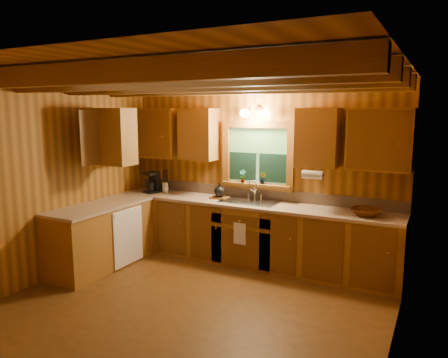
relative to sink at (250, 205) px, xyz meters
name	(u,v)px	position (x,y,z in m)	size (l,w,h in m)	color
room	(190,194)	(0.00, -1.60, 0.44)	(4.20, 4.20, 4.20)	brown
ceiling_beams	(189,82)	(0.00, -1.60, 1.63)	(4.20, 2.54, 0.18)	brown
base_cabinets	(209,235)	(-0.49, -0.32, -0.43)	(4.20, 2.22, 0.86)	brown
countertop	(210,204)	(-0.48, -0.31, 0.02)	(4.20, 2.24, 0.04)	tan
backsplash	(258,193)	(0.00, 0.28, 0.12)	(4.20, 0.02, 0.16)	tan
dishwasher_panel	(128,237)	(-1.47, -0.92, -0.43)	(0.02, 0.60, 0.80)	white
upper_cabinets	(209,136)	(-0.56, -0.18, 0.98)	(4.19, 1.77, 0.78)	brown
window	(258,157)	(0.00, 0.26, 0.67)	(1.12, 0.08, 1.00)	brown
window_sill	(256,185)	(0.00, 0.22, 0.26)	(1.06, 0.14, 0.04)	brown
wall_sconce	(255,113)	(0.00, 0.14, 1.31)	(0.45, 0.21, 0.17)	black
paper_towel_roll	(313,175)	(0.92, -0.07, 0.51)	(0.11, 0.11, 0.27)	white
dish_towel	(240,234)	(0.00, -0.34, -0.34)	(0.18, 0.01, 0.30)	white
sink	(250,205)	(0.00, 0.00, 0.00)	(0.82, 0.48, 0.43)	silver
coffee_maker	(153,182)	(-1.69, -0.03, 0.21)	(0.19, 0.24, 0.33)	black
utensil_crock	(165,187)	(-1.52, 0.06, 0.14)	(0.13, 0.13, 0.37)	silver
cutting_board	(220,198)	(-0.51, 0.03, 0.06)	(0.26, 0.19, 0.02)	brown
teakettle	(220,192)	(-0.51, 0.03, 0.15)	(0.16, 0.16, 0.21)	black
wicker_basket	(367,212)	(1.62, -0.06, 0.09)	(0.38, 0.38, 0.09)	#48230C
potted_plant_left	(243,176)	(-0.20, 0.18, 0.38)	(0.10, 0.07, 0.19)	brown
potted_plant_right	(263,178)	(0.11, 0.22, 0.37)	(0.10, 0.08, 0.17)	brown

